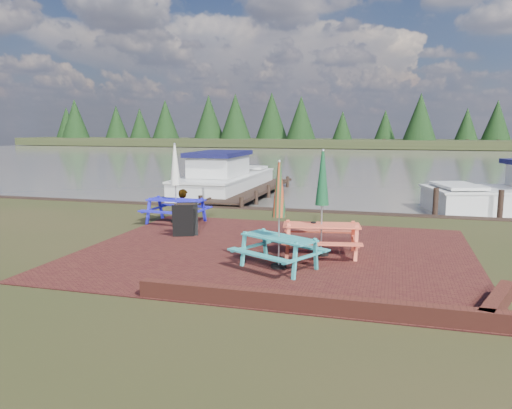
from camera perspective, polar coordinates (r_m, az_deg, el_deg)
The scene contains 12 objects.
ground at distance 10.85m, azimuth 0.92°, elevation -6.75°, with size 120.00×120.00×0.00m, color black.
paving at distance 11.79m, azimuth 2.16°, elevation -5.44°, with size 9.00×7.50×0.02m, color #3C1513.
brick_wall at distance 8.19m, azimuth 11.37°, elevation -11.07°, with size 6.21×1.79×0.30m.
water at distance 47.28m, azimuth 12.50°, elevation 5.10°, with size 120.00×60.00×0.02m, color #4B4840.
far_treeline at distance 76.16m, azimuth 13.87°, elevation 8.87°, with size 120.00×10.00×8.10m.
picnic_table_teal at distance 10.30m, azimuth 2.63°, elevation -3.13°, with size 2.09×2.01×2.23m.
picnic_table_red at distance 11.40m, azimuth 7.51°, elevation -1.71°, with size 1.97×1.81×2.41m.
picnic_table_blue at distance 15.39m, azimuth -9.15°, elevation 1.00°, with size 1.84×1.66×2.41m.
chalkboard at distance 13.46m, azimuth -8.09°, elevation -1.73°, with size 0.60×0.71×0.90m.
jetty at distance 22.43m, azimuth -0.37°, elevation 1.67°, with size 1.76×9.08×1.00m.
boat_jetty at distance 23.04m, azimuth -3.60°, elevation 2.72°, with size 2.65×7.69×2.23m.
person at distance 16.87m, azimuth -8.31°, elevation 1.71°, with size 0.62×0.41×1.70m, color gray.
Camera 1 is at (2.66, -10.11, 2.92)m, focal length 35.00 mm.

